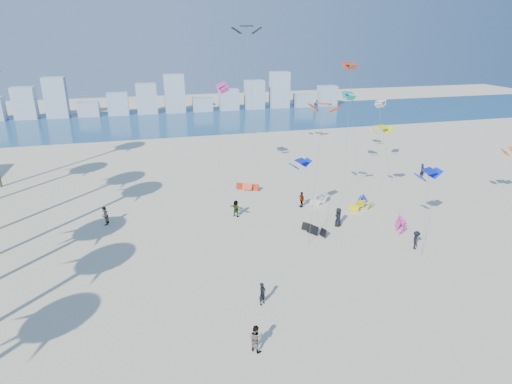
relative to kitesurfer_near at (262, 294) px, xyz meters
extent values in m
plane|color=beige|center=(-0.93, -6.43, -0.82)|extent=(220.00, 220.00, 0.00)
plane|color=navy|center=(-0.93, 65.57, -0.82)|extent=(220.00, 220.00, 0.00)
imported|color=black|center=(0.00, 0.00, 0.00)|extent=(0.71, 0.69, 1.65)
imported|color=gray|center=(-1.61, -4.23, 0.03)|extent=(1.02, 1.05, 1.71)
imported|color=black|center=(10.32, 10.18, 0.10)|extent=(1.05, 1.06, 1.85)
imported|color=gray|center=(8.60, 15.55, 0.02)|extent=(0.59, 1.05, 1.70)
imported|color=black|center=(14.78, 4.30, 0.00)|extent=(1.07, 1.22, 1.64)
imported|color=gray|center=(1.39, 14.89, 0.03)|extent=(1.49, 1.47, 1.71)
imported|color=black|center=(26.81, 20.80, 0.06)|extent=(0.76, 0.63, 1.78)
imported|color=gray|center=(-11.19, 16.20, 0.08)|extent=(0.89, 1.03, 1.81)
cylinder|color=#595959|center=(7.50, 9.91, 2.40)|extent=(1.50, 2.84, 6.45)
cylinder|color=#595959|center=(7.47, 9.35, 4.92)|extent=(2.69, 4.37, 11.49)
cylinder|color=#595959|center=(15.43, 10.01, 3.58)|extent=(0.03, 5.25, 8.81)
cylinder|color=#595959|center=(1.41, 23.60, 5.09)|extent=(1.29, 2.82, 11.83)
cylinder|color=#595959|center=(15.44, 19.66, 4.68)|extent=(0.72, 2.06, 11.02)
cylinder|color=#595959|center=(5.90, 25.77, 8.18)|extent=(0.51, 3.44, 18.00)
cylinder|color=#595959|center=(19.81, 19.91, 4.06)|extent=(1.55, 4.28, 9.78)
cylinder|color=#595959|center=(15.24, 4.19, 2.43)|extent=(1.75, 2.89, 6.51)
cylinder|color=#595959|center=(17.37, 21.96, 6.20)|extent=(0.73, 3.30, 14.05)
cube|color=#9EADBF|center=(-30.53, 75.57, 2.48)|extent=(4.40, 3.00, 6.60)
cube|color=#9EADBF|center=(-24.33, 75.57, 3.38)|extent=(4.40, 3.00, 8.40)
cube|color=#9EADBF|center=(-18.13, 75.57, 0.68)|extent=(4.40, 3.00, 3.00)
cube|color=#9EADBF|center=(-11.93, 75.57, 1.58)|extent=(4.40, 3.00, 4.80)
cube|color=#9EADBF|center=(-5.73, 75.57, 2.48)|extent=(4.40, 3.00, 6.60)
cube|color=#9EADBF|center=(0.47, 75.57, 3.38)|extent=(4.40, 3.00, 8.40)
cube|color=#9EADBF|center=(6.67, 75.57, 0.68)|extent=(4.40, 3.00, 3.00)
cube|color=#9EADBF|center=(12.87, 75.57, 1.58)|extent=(4.40, 3.00, 4.80)
cube|color=#9EADBF|center=(19.07, 75.57, 2.48)|extent=(4.40, 3.00, 6.60)
cube|color=#9EADBF|center=(25.27, 75.57, 3.38)|extent=(4.40, 3.00, 8.40)
cube|color=#9EADBF|center=(31.47, 75.57, 0.68)|extent=(4.40, 3.00, 3.00)
cube|color=#9EADBF|center=(37.67, 75.57, 1.58)|extent=(4.40, 3.00, 4.80)
camera|label=1|loc=(-6.70, -23.72, 16.73)|focal=30.02mm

